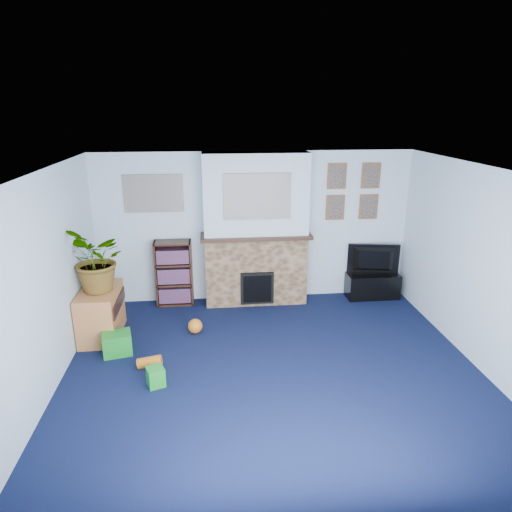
{
  "coord_description": "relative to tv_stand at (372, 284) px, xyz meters",
  "views": [
    {
      "loc": [
        -0.69,
        -4.79,
        3.05
      ],
      "look_at": [
        -0.13,
        0.78,
        1.2
      ],
      "focal_mm": 32.0,
      "sensor_mm": 36.0,
      "label": 1
    }
  ],
  "objects": [
    {
      "name": "collage_main",
      "position": [
        -1.95,
        -0.19,
        1.56
      ],
      "size": [
        1.0,
        0.03,
        0.68
      ],
      "primitive_type": "cube",
      "color": "gray",
      "rests_on": "chimney_breast"
    },
    {
      "name": "wall_left",
      "position": [
        -4.45,
        -2.03,
        0.97
      ],
      "size": [
        0.04,
        4.5,
        2.4
      ],
      "primitive_type": "cube",
      "color": "silver",
      "rests_on": "ground"
    },
    {
      "name": "mantel_can",
      "position": [
        -1.22,
        -0.03,
        0.99
      ],
      "size": [
        0.06,
        0.06,
        0.11
      ],
      "primitive_type": "cylinder",
      "color": "#198C26",
      "rests_on": "chimney_breast"
    },
    {
      "name": "chimney_breast",
      "position": [
        -1.95,
        0.02,
        0.96
      ],
      "size": [
        1.72,
        0.5,
        2.4
      ],
      "color": "brown",
      "rests_on": "ground"
    },
    {
      "name": "wall_front",
      "position": [
        -1.95,
        -4.28,
        0.97
      ],
      "size": [
        5.0,
        0.04,
        2.4
      ],
      "primitive_type": "cube",
      "color": "silver",
      "rests_on": "ground"
    },
    {
      "name": "toy_tube",
      "position": [
        -3.44,
        -1.82,
        -0.15
      ],
      "size": [
        0.31,
        0.14,
        0.18
      ],
      "primitive_type": "cylinder",
      "rotation": [
        0.0,
        1.43,
        0.0
      ],
      "color": "orange",
      "rests_on": "ground"
    },
    {
      "name": "wall_right",
      "position": [
        0.55,
        -2.03,
        0.97
      ],
      "size": [
        0.04,
        4.5,
        2.4
      ],
      "primitive_type": "cube",
      "color": "silver",
      "rests_on": "ground"
    },
    {
      "name": "sideboard",
      "position": [
        -4.19,
        -0.92,
        0.12
      ],
      "size": [
        0.49,
        0.88,
        0.68
      ],
      "primitive_type": "cube",
      "color": "#BE733D",
      "rests_on": "ground"
    },
    {
      "name": "mantel_candle",
      "position": [
        -1.7,
        -0.03,
        1.01
      ],
      "size": [
        0.05,
        0.05,
        0.15
      ],
      "primitive_type": "cylinder",
      "color": "#B2BFC6",
      "rests_on": "chimney_breast"
    },
    {
      "name": "mantel_clock",
      "position": [
        -1.94,
        -0.03,
        1.0
      ],
      "size": [
        0.1,
        0.06,
        0.14
      ],
      "primitive_type": "cube",
      "color": "gold",
      "rests_on": "chimney_breast"
    },
    {
      "name": "collage_left",
      "position": [
        -3.5,
        0.21,
        1.55
      ],
      "size": [
        0.9,
        0.03,
        0.58
      ],
      "primitive_type": "cube",
      "color": "gray",
      "rests_on": "wall_back"
    },
    {
      "name": "potted_plant",
      "position": [
        -4.14,
        -0.97,
        0.9
      ],
      "size": [
        1.01,
        1.04,
        0.89
      ],
      "primitive_type": "imported",
      "rotation": [
        0.0,
        0.0,
        5.27
      ],
      "color": "#26661E",
      "rests_on": "sideboard"
    },
    {
      "name": "television",
      "position": [
        0.0,
        0.02,
        0.42
      ],
      "size": [
        0.85,
        0.26,
        0.49
      ],
      "primitive_type": "imported",
      "rotation": [
        0.0,
        0.0,
        2.97
      ],
      "color": "black",
      "rests_on": "tv_stand"
    },
    {
      "name": "portrait_tl",
      "position": [
        -0.65,
        0.2,
        1.77
      ],
      "size": [
        0.3,
        0.03,
        0.4
      ],
      "primitive_type": "cube",
      "color": "brown",
      "rests_on": "wall_back"
    },
    {
      "name": "tv_stand",
      "position": [
        0.0,
        0.0,
        0.0
      ],
      "size": [
        0.86,
        0.36,
        0.41
      ],
      "primitive_type": "cube",
      "color": "black",
      "rests_on": "ground"
    },
    {
      "name": "toy_ball",
      "position": [
        -2.91,
        -0.98,
        -0.13
      ],
      "size": [
        0.21,
        0.21,
        0.21
      ],
      "primitive_type": "sphere",
      "color": "orange",
      "rests_on": "ground"
    },
    {
      "name": "mantel_teddy",
      "position": [
        -2.48,
        -0.03,
        0.99
      ],
      "size": [
        0.12,
        0.12,
        0.12
      ],
      "primitive_type": "sphere",
      "color": "gray",
      "rests_on": "chimney_breast"
    },
    {
      "name": "wall_back",
      "position": [
        -1.95,
        0.22,
        0.97
      ],
      "size": [
        5.0,
        0.04,
        2.4
      ],
      "primitive_type": "cube",
      "color": "silver",
      "rests_on": "ground"
    },
    {
      "name": "green_crate",
      "position": [
        -3.89,
        -1.45,
        -0.08
      ],
      "size": [
        0.41,
        0.36,
        0.29
      ],
      "primitive_type": "cube",
      "rotation": [
        0.0,
        0.0,
        0.22
      ],
      "color": "#198C26",
      "rests_on": "ground"
    },
    {
      "name": "bookshelf",
      "position": [
        -3.25,
        0.08,
        0.28
      ],
      "size": [
        0.58,
        0.28,
        1.05
      ],
      "color": "#331C12",
      "rests_on": "ground"
    },
    {
      "name": "ceiling",
      "position": [
        -1.95,
        -2.03,
        2.17
      ],
      "size": [
        5.0,
        4.5,
        0.01
      ],
      "primitive_type": "cube",
      "color": "white",
      "rests_on": "wall_back"
    },
    {
      "name": "portrait_tr",
      "position": [
        -0.1,
        0.2,
        1.77
      ],
      "size": [
        0.3,
        0.03,
        0.4
      ],
      "primitive_type": "cube",
      "color": "brown",
      "rests_on": "wall_back"
    },
    {
      "name": "portrait_bl",
      "position": [
        -0.65,
        0.2,
        1.27
      ],
      "size": [
        0.3,
        0.03,
        0.4
      ],
      "primitive_type": "cube",
      "color": "brown",
      "rests_on": "wall_back"
    },
    {
      "name": "toy_block",
      "position": [
        -3.33,
        -2.22,
        -0.11
      ],
      "size": [
        0.24,
        0.24,
        0.23
      ],
      "primitive_type": "cube",
      "rotation": [
        0.0,
        0.0,
        0.37
      ],
      "color": "#198C26",
      "rests_on": "ground"
    },
    {
      "name": "portrait_br",
      "position": [
        -0.1,
        0.2,
        1.27
      ],
      "size": [
        0.3,
        0.03,
        0.4
      ],
      "primitive_type": "cube",
      "color": "brown",
      "rests_on": "wall_back"
    },
    {
      "name": "floor",
      "position": [
        -1.95,
        -2.03,
        -0.22
      ],
      "size": [
        5.0,
        4.5,
        0.01
      ],
      "primitive_type": "cube",
      "color": "#0E1535",
      "rests_on": "ground"
    }
  ]
}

